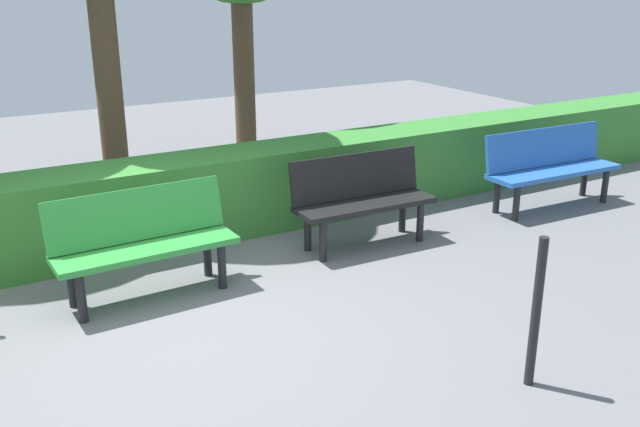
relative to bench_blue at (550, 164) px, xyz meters
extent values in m
plane|color=slate|center=(4.48, 0.60, -0.48)|extent=(18.31, 18.31, 0.00)
cube|color=blue|center=(0.00, 0.08, -0.07)|extent=(1.64, 0.49, 0.05)
cube|color=blue|center=(0.00, -0.11, 0.17)|extent=(1.63, 0.18, 0.42)
cylinder|color=black|center=(-0.65, 0.25, -0.29)|extent=(0.07, 0.07, 0.39)
cylinder|color=black|center=(-0.67, -0.05, -0.29)|extent=(0.07, 0.07, 0.39)
cylinder|color=black|center=(0.67, 0.20, -0.29)|extent=(0.07, 0.07, 0.39)
cylinder|color=black|center=(0.66, -0.10, -0.29)|extent=(0.07, 0.07, 0.39)
cube|color=black|center=(2.44, -0.02, -0.07)|extent=(1.39, 0.47, 0.05)
cube|color=black|center=(2.43, -0.21, 0.17)|extent=(1.38, 0.16, 0.42)
cylinder|color=black|center=(1.91, 0.15, -0.29)|extent=(0.07, 0.07, 0.39)
cylinder|color=black|center=(1.90, -0.15, -0.29)|extent=(0.07, 0.07, 0.39)
cylinder|color=black|center=(2.98, 0.11, -0.29)|extent=(0.07, 0.07, 0.39)
cylinder|color=black|center=(2.97, -0.19, -0.29)|extent=(0.07, 0.07, 0.39)
cube|color=#2D8C38|center=(4.56, 0.04, -0.07)|extent=(1.45, 0.45, 0.05)
cube|color=#2D8C38|center=(4.56, -0.15, 0.17)|extent=(1.44, 0.17, 0.42)
cylinder|color=black|center=(3.99, 0.18, -0.29)|extent=(0.07, 0.07, 0.39)
cylinder|color=black|center=(4.00, -0.12, -0.29)|extent=(0.07, 0.07, 0.39)
cylinder|color=black|center=(5.12, 0.20, -0.29)|extent=(0.07, 0.07, 0.39)
cylinder|color=black|center=(5.13, -0.10, -0.29)|extent=(0.07, 0.07, 0.39)
cube|color=#387F33|center=(3.48, -1.05, -0.08)|extent=(14.31, 0.66, 0.81)
cylinder|color=brown|center=(2.21, -3.19, 0.76)|extent=(0.27, 0.27, 2.49)
cylinder|color=brown|center=(4.08, -2.60, 1.03)|extent=(0.28, 0.28, 3.03)
cylinder|color=black|center=(2.87, 2.50, 0.02)|extent=(0.06, 0.06, 1.00)
camera|label=1|loc=(5.99, 5.16, 2.00)|focal=39.34mm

